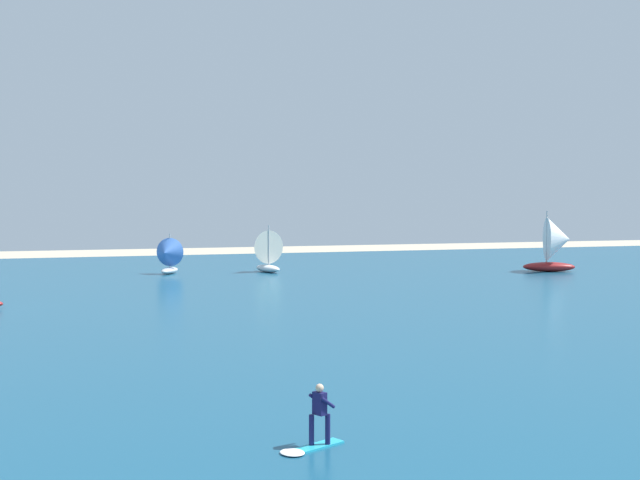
% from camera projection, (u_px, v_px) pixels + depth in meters
% --- Properties ---
extents(ocean, '(160.00, 90.00, 0.10)m').
position_uv_depth(ocean, '(183.00, 302.00, 51.86)').
color(ocean, navy).
rests_on(ocean, ground).
extents(kitesurfer, '(2.01, 1.34, 1.67)m').
position_uv_depth(kitesurfer, '(314.00, 425.00, 20.88)').
color(kitesurfer, '#26B2CC').
rests_on(kitesurfer, ocean).
extents(sailboat_near_shore, '(3.38, 3.84, 4.31)m').
position_uv_depth(sailboat_near_shore, '(265.00, 250.00, 73.39)').
color(sailboat_near_shore, white).
rests_on(sailboat_near_shore, ocean).
extents(sailboat_heeled_over, '(2.88, 3.24, 3.61)m').
position_uv_depth(sailboat_heeled_over, '(168.00, 256.00, 71.00)').
color(sailboat_heeled_over, silver).
rests_on(sailboat_heeled_over, ocean).
extents(sailboat_leading, '(4.99, 4.47, 5.62)m').
position_uv_depth(sailboat_leading, '(557.00, 244.00, 73.40)').
color(sailboat_leading, maroon).
rests_on(sailboat_leading, ocean).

